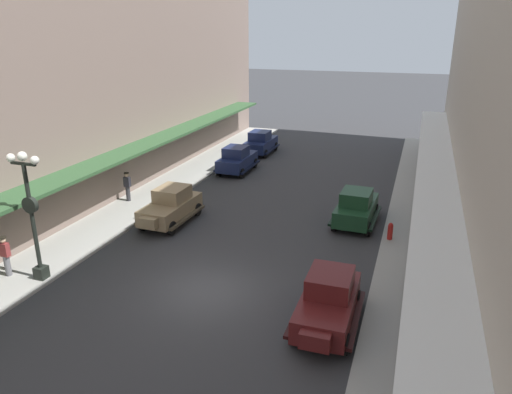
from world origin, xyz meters
name	(u,v)px	position (x,y,z in m)	size (l,w,h in m)	color
ground_plane	(205,290)	(0.00, 0.00, 0.00)	(200.00, 200.00, 0.00)	#38383A
sidewalk_left	(47,259)	(-7.50, 0.00, 0.07)	(3.00, 60.00, 0.15)	#A8A59E
sidewalk_right	(409,325)	(7.50, 0.00, 0.07)	(3.00, 60.00, 0.15)	#A8A59E
parked_car_0	(356,206)	(4.51, 8.62, 0.94)	(2.26, 4.30, 1.84)	#193D23
parked_car_1	(237,159)	(-4.64, 15.44, 0.94)	(2.15, 4.27, 1.84)	#19234C
parked_car_2	(261,142)	(-4.74, 20.92, 0.94)	(2.14, 4.26, 1.84)	#19234C
parked_car_3	(328,300)	(4.86, -0.69, 0.94)	(2.18, 4.27, 1.84)	#591919
parked_car_4	(171,205)	(-4.53, 5.69, 0.94)	(2.23, 4.29, 1.84)	#997F5B
lamp_post_with_clock	(31,211)	(-6.40, -1.49, 2.99)	(1.42, 0.44, 5.16)	black
fire_hydrant	(390,231)	(6.35, 6.85, 0.56)	(0.24, 0.24, 0.82)	#B21E19
pedestrian_0	(421,269)	(7.74, 2.48, 0.99)	(0.36, 0.24, 1.64)	#4C4238
pedestrian_1	(127,186)	(-8.24, 7.46, 1.01)	(0.36, 0.28, 1.67)	#2D2D33
pedestrian_2	(6,256)	(-7.82, -1.73, 1.01)	(0.36, 0.28, 1.67)	slate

